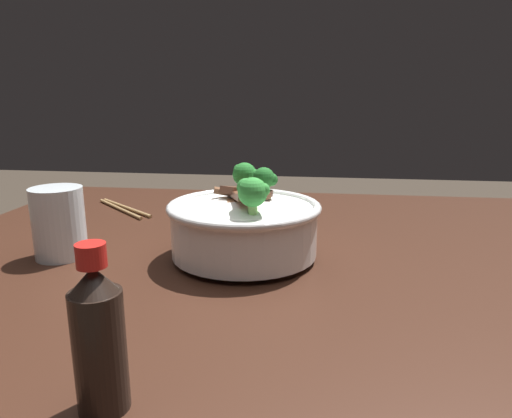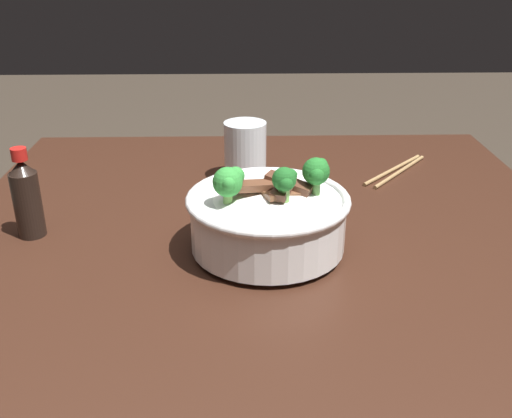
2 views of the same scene
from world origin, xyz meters
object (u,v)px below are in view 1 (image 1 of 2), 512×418
at_px(drinking_glass, 62,228).
at_px(chopsticks_pair, 125,208).
at_px(soy_sauce_bottle, 104,339).
at_px(rice_bowl, 247,223).

height_order(drinking_glass, chopsticks_pair, drinking_glass).
relative_size(drinking_glass, soy_sauce_bottle, 0.78).
height_order(rice_bowl, soy_sauce_bottle, same).
distance_m(drinking_glass, soy_sauce_bottle, 0.39).
bearing_deg(soy_sauce_bottle, drinking_glass, 124.38).
xyz_separation_m(chopsticks_pair, soy_sauce_bottle, (0.25, -0.61, 0.06)).
height_order(rice_bowl, drinking_glass, rice_bowl).
relative_size(rice_bowl, soy_sauce_bottle, 1.66).
bearing_deg(soy_sauce_bottle, rice_bowl, 80.65).
bearing_deg(soy_sauce_bottle, chopsticks_pair, 112.00).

